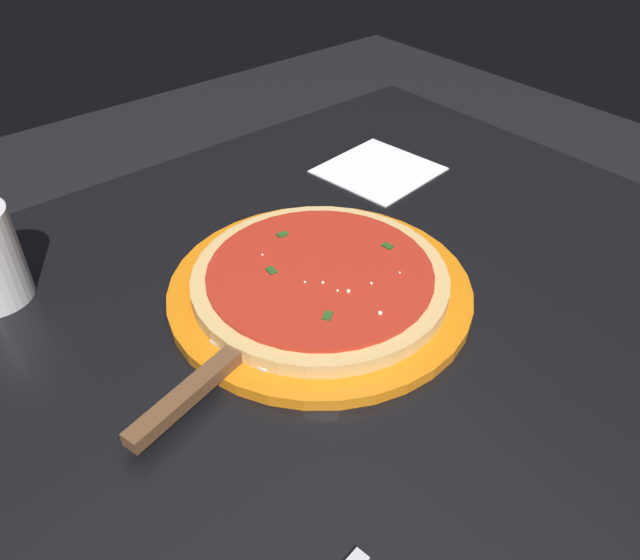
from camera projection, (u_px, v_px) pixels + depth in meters
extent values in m
cube|color=black|center=(380.00, 283.00, 1.34)|extent=(0.06, 0.06, 0.74)
cube|color=black|center=(361.00, 306.00, 0.69)|extent=(0.94, 0.84, 0.03)
cylinder|color=orange|center=(320.00, 290.00, 0.68)|extent=(0.33, 0.33, 0.01)
cylinder|color=#DBB26B|center=(320.00, 279.00, 0.67)|extent=(0.28, 0.28, 0.02)
cylinder|color=red|center=(320.00, 272.00, 0.66)|extent=(0.24, 0.24, 0.00)
sphere|color=#EFEACC|center=(371.00, 283.00, 0.64)|extent=(0.00, 0.00, 0.00)
sphere|color=#EFEACC|center=(323.00, 283.00, 0.64)|extent=(0.00, 0.00, 0.00)
sphere|color=#EFEACC|center=(400.00, 273.00, 0.66)|extent=(0.00, 0.00, 0.00)
sphere|color=#EFEACC|center=(380.00, 313.00, 0.61)|extent=(0.00, 0.00, 0.00)
sphere|color=#EFEACC|center=(348.00, 291.00, 0.63)|extent=(0.00, 0.00, 0.00)
sphere|color=#EFEACC|center=(305.00, 282.00, 0.65)|extent=(0.00, 0.00, 0.00)
sphere|color=#EFEACC|center=(338.00, 291.00, 0.63)|extent=(0.00, 0.00, 0.00)
sphere|color=#EFEACC|center=(262.00, 255.00, 0.68)|extent=(0.00, 0.00, 0.00)
cube|color=#23561E|center=(282.00, 234.00, 0.72)|extent=(0.01, 0.01, 0.00)
cube|color=#23561E|center=(328.00, 316.00, 0.60)|extent=(0.01, 0.01, 0.00)
cube|color=#23561E|center=(271.00, 270.00, 0.66)|extent=(0.01, 0.01, 0.00)
cube|color=#23561E|center=(388.00, 246.00, 0.70)|extent=(0.01, 0.01, 0.00)
cube|color=silver|center=(267.00, 330.00, 0.62)|extent=(0.10, 0.09, 0.00)
cube|color=brown|center=(186.00, 395.00, 0.54)|extent=(0.13, 0.05, 0.01)
cube|color=white|center=(379.00, 170.00, 0.91)|extent=(0.16, 0.16, 0.00)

